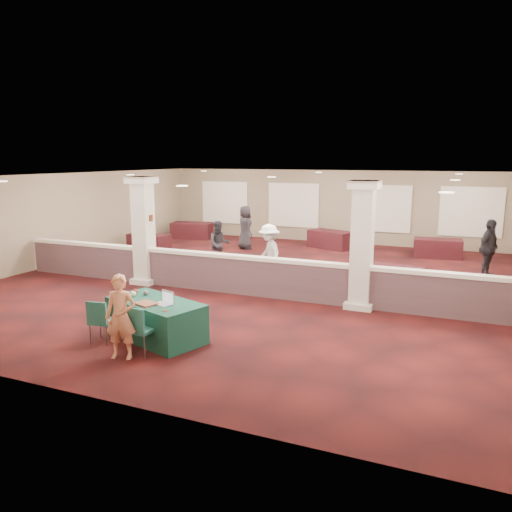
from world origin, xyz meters
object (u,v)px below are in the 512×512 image
at_px(woman, 121,317).
at_px(far_table_front_left, 149,243).
at_px(far_table_front_right, 388,279).
at_px(attendee_c, 489,249).
at_px(attendee_b, 269,254).
at_px(conf_chair_main, 139,326).
at_px(far_table_front_center, 222,265).
at_px(far_table_back_right, 438,248).
at_px(far_table_back_center, 330,239).
at_px(conf_chair_side, 100,318).
at_px(attendee_d, 245,227).
at_px(near_table, 156,320).
at_px(far_table_back_left, 192,230).
at_px(attendee_a, 219,244).

bearing_deg(woman, far_table_front_left, 106.33).
relative_size(far_table_front_left, far_table_front_right, 0.92).
bearing_deg(attendee_c, attendee_b, 145.09).
bearing_deg(conf_chair_main, far_table_front_center, 106.56).
bearing_deg(far_table_back_right, attendee_b, -126.17).
distance_m(far_table_front_left, far_table_back_center, 7.52).
distance_m(far_table_front_right, attendee_c, 4.00).
relative_size(conf_chair_side, attendee_c, 0.49).
height_order(far_table_back_center, attendee_d, attendee_d).
distance_m(near_table, far_table_back_center, 11.89).
bearing_deg(attendee_c, conf_chair_side, 168.47).
relative_size(far_table_back_right, attendee_d, 0.98).
bearing_deg(conf_chair_side, far_table_front_center, 85.35).
height_order(far_table_front_left, far_table_back_right, far_table_back_right).
bearing_deg(far_table_back_center, far_table_back_right, -4.87).
xyz_separation_m(far_table_front_right, attendee_c, (2.63, 2.96, 0.56)).
bearing_deg(far_table_front_right, conf_chair_main, -119.78).
distance_m(conf_chair_side, far_table_front_left, 10.41).
relative_size(far_table_front_left, far_table_back_left, 0.91).
distance_m(near_table, far_table_front_right, 6.90).
relative_size(near_table, attendee_d, 1.19).
relative_size(far_table_back_center, far_table_back_right, 1.03).
xyz_separation_m(far_table_back_left, attendee_d, (3.41, -1.51, 0.52)).
xyz_separation_m(attendee_c, attendee_d, (-9.14, 1.70, -0.04)).
bearing_deg(near_table, far_table_back_left, 135.71).
distance_m(near_table, far_table_back_left, 13.27).
xyz_separation_m(woman, far_table_back_center, (0.66, 13.00, -0.45)).
height_order(far_table_front_right, attendee_c, attendee_c).
xyz_separation_m(far_table_back_left, attendee_c, (12.56, -3.21, 0.56)).
distance_m(far_table_front_right, far_table_back_center, 7.01).
bearing_deg(far_table_front_center, attendee_c, 20.60).
xyz_separation_m(near_table, far_table_back_left, (-6.00, 11.84, -0.03)).
height_order(conf_chair_main, attendee_c, attendee_c).
bearing_deg(near_table, attendee_d, 122.90).
relative_size(woman, far_table_back_center, 0.90).
xyz_separation_m(far_table_back_right, attendee_d, (-7.51, -1.18, 0.54)).
bearing_deg(woman, attendee_d, 86.77).
bearing_deg(far_table_back_left, attendee_d, -23.90).
distance_m(conf_chair_main, far_table_front_left, 11.11).
bearing_deg(near_table, attendee_c, 71.61).
relative_size(conf_chair_side, far_table_back_right, 0.52).
xyz_separation_m(conf_chair_main, woman, (-0.20, -0.27, 0.24)).
xyz_separation_m(far_table_front_right, far_table_back_left, (-9.93, 6.17, 0.00)).
bearing_deg(far_table_front_right, conf_chair_side, -127.06).
bearing_deg(far_table_front_right, far_table_front_center, 180.00).
relative_size(far_table_front_right, attendee_d, 1.02).
distance_m(far_table_back_right, attendee_b, 7.62).
height_order(far_table_back_right, attendee_a, attendee_a).
bearing_deg(attendee_d, attendee_c, -149.17).
height_order(conf_chair_side, far_table_back_left, conf_chair_side).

